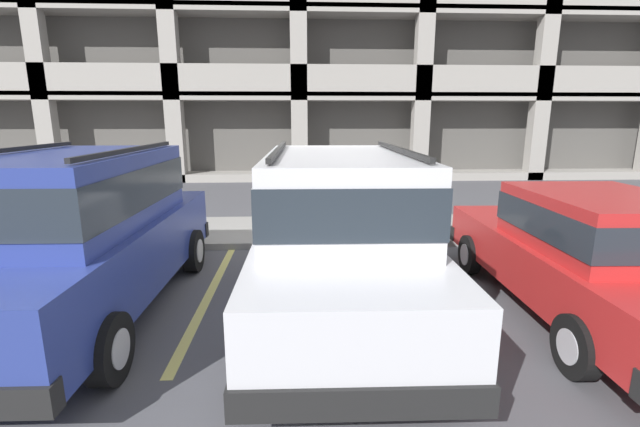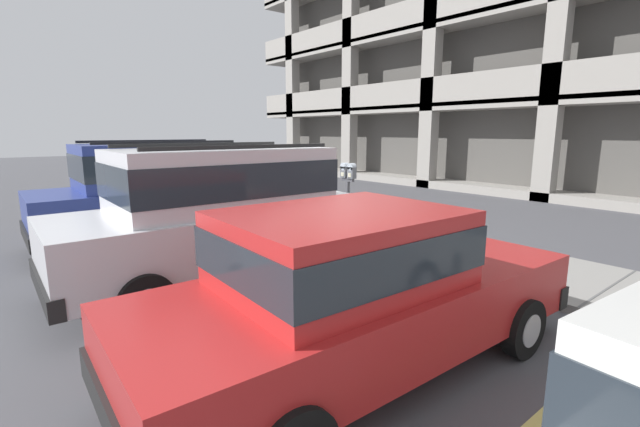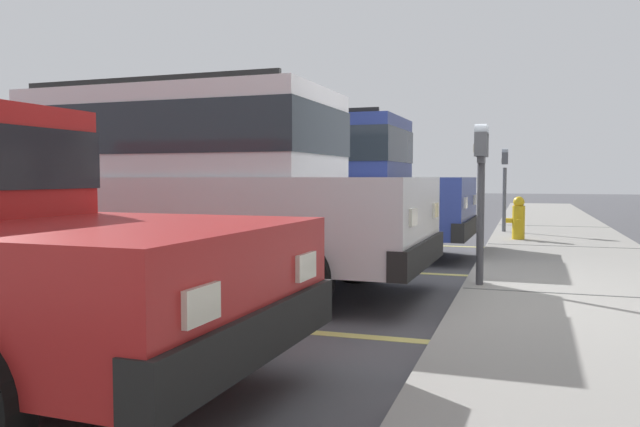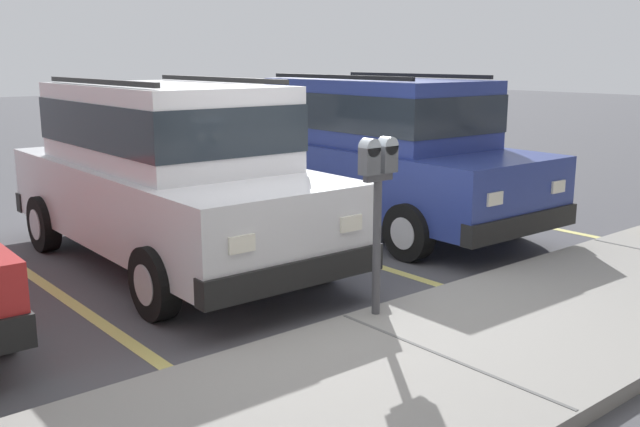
# 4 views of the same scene
# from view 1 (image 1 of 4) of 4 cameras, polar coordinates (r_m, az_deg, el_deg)

# --- Properties ---
(ground_plane) EXTENTS (80.00, 80.00, 0.10)m
(ground_plane) POSITION_cam_1_polar(r_m,az_deg,el_deg) (7.76, -0.64, -5.50)
(ground_plane) COLOR #4C4C51
(sidewalk) EXTENTS (40.00, 2.20, 0.12)m
(sidewalk) POSITION_cam_1_polar(r_m,az_deg,el_deg) (8.97, -0.97, -2.26)
(sidewalk) COLOR gray
(sidewalk) RESTS_ON ground_plane
(parking_stall_lines) EXTENTS (12.32, 4.80, 0.01)m
(parking_stall_lines) POSITION_cam_1_polar(r_m,az_deg,el_deg) (6.67, 13.21, -8.46)
(parking_stall_lines) COLOR #DBD16B
(parking_stall_lines) RESTS_ON ground_plane
(silver_suv) EXTENTS (2.08, 4.81, 2.03)m
(silver_suv) POSITION_cam_1_polar(r_m,az_deg,el_deg) (5.07, 2.45, -1.94)
(silver_suv) COLOR silver
(silver_suv) RESTS_ON ground_plane
(red_sedan) EXTENTS (2.09, 4.82, 2.03)m
(red_sedan) POSITION_cam_1_polar(r_m,az_deg,el_deg) (5.80, -29.36, -1.73)
(red_sedan) COLOR navy
(red_sedan) RESTS_ON ground_plane
(dark_hatchback) EXTENTS (1.94, 4.53, 1.54)m
(dark_hatchback) POSITION_cam_1_polar(r_m,az_deg,el_deg) (6.00, 32.08, -4.27)
(dark_hatchback) COLOR red
(dark_hatchback) RESTS_ON ground_plane
(parking_meter_near) EXTENTS (0.35, 0.12, 1.50)m
(parking_meter_near) POSITION_cam_1_polar(r_m,az_deg,el_deg) (7.80, -2.57, 4.28)
(parking_meter_near) COLOR #47474C
(parking_meter_near) RESTS_ON sidewalk
(fire_hydrant) EXTENTS (0.30, 0.30, 0.70)m
(fire_hydrant) POSITION_cam_1_polar(r_m,az_deg,el_deg) (9.44, -32.00, -0.95)
(fire_hydrant) COLOR gold
(fire_hydrant) RESTS_ON sidewalk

